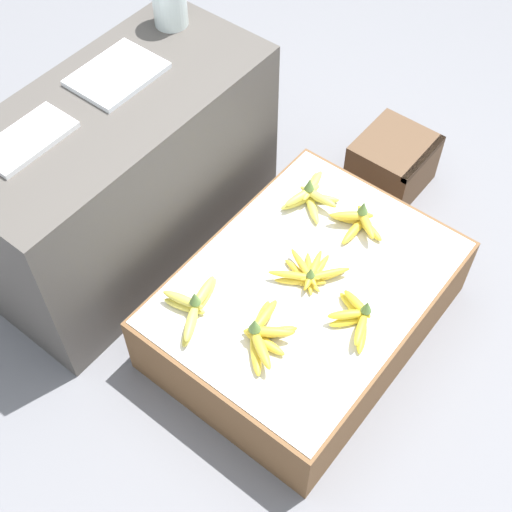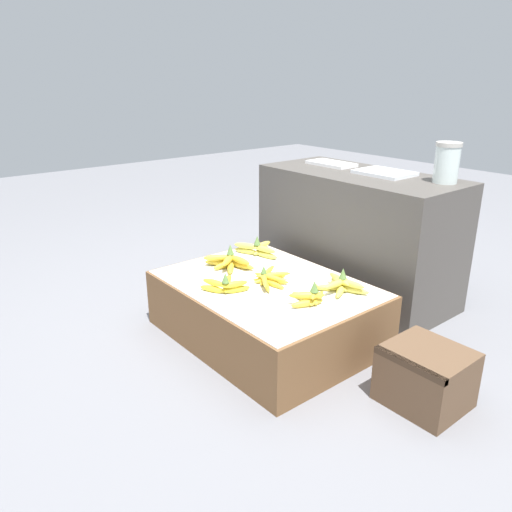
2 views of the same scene
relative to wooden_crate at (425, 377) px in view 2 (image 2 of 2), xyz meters
name	(u,v)px [view 2 (image 2 of 2)]	position (x,y,z in m)	size (l,w,h in m)	color
ground_plane	(266,336)	(-0.77, -0.13, -0.11)	(10.00, 10.00, 0.00)	slate
display_platform	(266,310)	(-0.77, -0.13, 0.02)	(0.97, 0.72, 0.28)	brown
back_vendor_table	(357,235)	(-0.85, 0.60, 0.23)	(1.09, 0.50, 0.69)	#4C4742
wooden_crate	(425,377)	(0.00, 0.00, 0.00)	(0.29, 0.27, 0.23)	brown
banana_bunch_front_midleft	(225,285)	(-0.81, -0.33, 0.20)	(0.17, 0.18, 0.10)	yellow
banana_bunch_middle_left	(229,262)	(-1.03, -0.15, 0.20)	(0.24, 0.18, 0.11)	gold
banana_bunch_middle_midleft	(268,278)	(-0.76, -0.13, 0.19)	(0.20, 0.21, 0.09)	gold
banana_bunch_middle_midright	(310,296)	(-0.48, -0.13, 0.20)	(0.16, 0.21, 0.11)	gold
banana_bunch_back_left	(258,249)	(-1.08, 0.08, 0.20)	(0.26, 0.19, 0.11)	#DBCC4C
banana_bunch_back_midright	(341,285)	(-0.49, 0.06, 0.19)	(0.23, 0.17, 0.11)	#DBCC4C
glass_jar	(447,162)	(-0.43, 0.71, 0.67)	(0.12, 0.12, 0.19)	silver
foam_tray_white	(331,164)	(-1.12, 0.65, 0.58)	(0.28, 0.15, 0.02)	white
foam_tray_dark	(384,173)	(-0.75, 0.66, 0.58)	(0.28, 0.21, 0.02)	white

